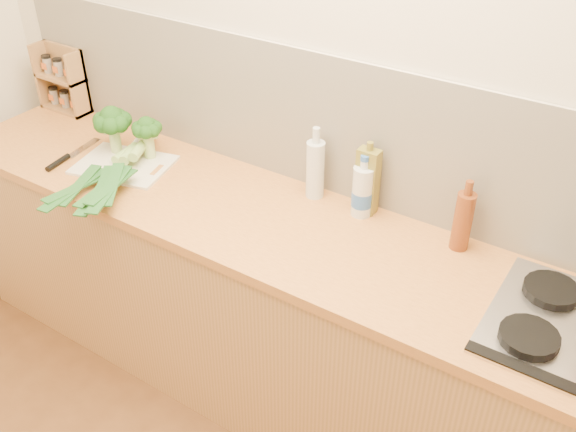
# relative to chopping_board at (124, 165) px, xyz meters

# --- Properties ---
(room_shell) EXTENTS (3.50, 3.50, 3.50)m
(room_shell) POSITION_rel_chopping_board_xyz_m (0.82, 0.31, 0.26)
(room_shell) COLOR beige
(room_shell) RESTS_ON ground
(counter) EXTENTS (3.20, 0.62, 0.90)m
(counter) POSITION_rel_chopping_board_xyz_m (0.82, 0.02, -0.46)
(counter) COLOR #B1804A
(counter) RESTS_ON ground
(chopping_board) EXTENTS (0.43, 0.36, 0.01)m
(chopping_board) POSITION_rel_chopping_board_xyz_m (0.00, 0.00, 0.00)
(chopping_board) COLOR silver
(chopping_board) RESTS_ON counter
(broccoli_left) EXTENTS (0.16, 0.16, 0.21)m
(broccoli_left) POSITION_rel_chopping_board_xyz_m (-0.10, 0.06, 0.15)
(broccoli_left) COLOR #AAC673
(broccoli_left) RESTS_ON chopping_board
(broccoli_right) EXTENTS (0.13, 0.13, 0.18)m
(broccoli_right) POSITION_rel_chopping_board_xyz_m (0.05, 0.10, 0.13)
(broccoli_right) COLOR #AAC673
(broccoli_right) RESTS_ON chopping_board
(leek_front) EXTENTS (0.15, 0.68, 0.04)m
(leek_front) POSITION_rel_chopping_board_xyz_m (-0.02, -0.03, 0.03)
(leek_front) COLOR white
(leek_front) RESTS_ON chopping_board
(leek_mid) EXTENTS (0.29, 0.60, 0.04)m
(leek_mid) POSITION_rel_chopping_board_xyz_m (0.05, -0.05, 0.05)
(leek_mid) COLOR white
(leek_mid) RESTS_ON chopping_board
(leek_back) EXTENTS (0.31, 0.62, 0.04)m
(leek_back) POSITION_rel_chopping_board_xyz_m (0.08, -0.02, 0.06)
(leek_back) COLOR white
(leek_back) RESTS_ON chopping_board
(chefs_knife) EXTENTS (0.08, 0.32, 0.02)m
(chefs_knife) POSITION_rel_chopping_board_xyz_m (-0.24, -0.10, 0.00)
(chefs_knife) COLOR silver
(chefs_knife) RESTS_ON counter
(spice_rack) EXTENTS (0.26, 0.10, 0.31)m
(spice_rack) POSITION_rel_chopping_board_xyz_m (-0.63, 0.26, 0.13)
(spice_rack) COLOR #A97148
(spice_rack) RESTS_ON counter
(oil_tin) EXTENTS (0.08, 0.05, 0.29)m
(oil_tin) POSITION_rel_chopping_board_xyz_m (0.99, 0.25, 0.12)
(oil_tin) COLOR olive
(oil_tin) RESTS_ON counter
(glass_bottle) EXTENTS (0.07, 0.07, 0.29)m
(glass_bottle) POSITION_rel_chopping_board_xyz_m (0.78, 0.24, 0.11)
(glass_bottle) COLOR silver
(glass_bottle) RESTS_ON counter
(amber_bottle) EXTENTS (0.06, 0.06, 0.26)m
(amber_bottle) POSITION_rel_chopping_board_xyz_m (1.36, 0.22, 0.11)
(amber_bottle) COLOR brown
(amber_bottle) RESTS_ON counter
(water_bottle) EXTENTS (0.08, 0.08, 0.22)m
(water_bottle) POSITION_rel_chopping_board_xyz_m (0.99, 0.22, 0.09)
(water_bottle) COLOR silver
(water_bottle) RESTS_ON counter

